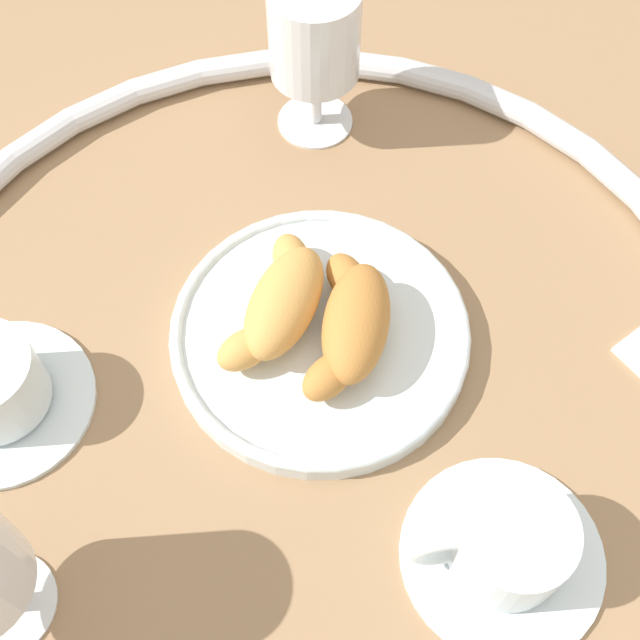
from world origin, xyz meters
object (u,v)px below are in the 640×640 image
object	(u,v)px
pastry_plate	(320,333)
croissant_large	(352,323)
croissant_small	(280,302)
coffee_cup_far	(507,546)
juice_glass_right	(315,40)

from	to	relation	value
pastry_plate	croissant_large	xyz separation A→B (m)	(-0.01, -0.02, 0.03)
croissant_large	croissant_small	distance (m)	0.06
croissant_large	coffee_cup_far	distance (m)	0.19
coffee_cup_far	juice_glass_right	world-z (taller)	juice_glass_right
pastry_plate	coffee_cup_far	distance (m)	0.20
croissant_small	juice_glass_right	distance (m)	0.23
croissant_small	croissant_large	bearing A→B (deg)	-115.59
croissant_large	coffee_cup_far	bearing A→B (deg)	-155.26
pastry_plate	juice_glass_right	size ratio (longest dim) A/B	1.62
croissant_large	juice_glass_right	bearing A→B (deg)	-0.01
coffee_cup_far	pastry_plate	bearing A→B (deg)	29.07
croissant_small	pastry_plate	bearing A→B (deg)	-115.23
croissant_large	croissant_small	world-z (taller)	same
croissant_small	coffee_cup_far	xyz separation A→B (m)	(-0.19, -0.13, -0.01)
croissant_large	pastry_plate	bearing A→B (deg)	63.96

